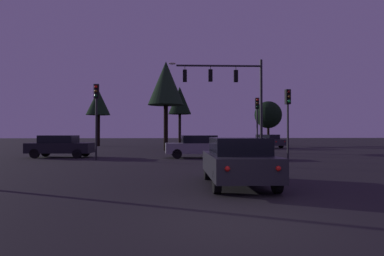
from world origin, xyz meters
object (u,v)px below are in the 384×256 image
object	(u,v)px
traffic_light_corner_left	(257,114)
traffic_light_median	(288,110)
tree_center_horizon	(180,101)
tree_right_cluster	(98,103)
tree_behind_sign	(268,115)
car_nearside_lane	(238,161)
tree_left_far	(166,84)
car_far_lane	(267,141)
traffic_signal_mast_arm	(232,87)
traffic_light_corner_right	(96,107)
car_crossing_right	(60,146)
car_crossing_left	(197,146)

from	to	relation	value
traffic_light_corner_left	traffic_light_median	distance (m)	6.96
tree_center_horizon	tree_right_cluster	world-z (taller)	tree_center_horizon
tree_behind_sign	tree_right_cluster	size ratio (longest dim) A/B	0.83
car_nearside_lane	tree_left_far	xyz separation A→B (m)	(-2.32, 21.64, 5.70)
traffic_light_median	car_far_lane	size ratio (longest dim) A/B	0.96
tree_center_horizon	car_far_lane	bearing A→B (deg)	-46.32
traffic_signal_mast_arm	traffic_light_corner_right	size ratio (longest dim) A/B	1.52
traffic_light_corner_right	car_nearside_lane	distance (m)	12.72
traffic_light_corner_left	tree_left_far	distance (m)	9.93
car_crossing_right	tree_behind_sign	bearing A→B (deg)	44.83
tree_left_far	tree_center_horizon	xyz separation A→B (m)	(1.93, 14.21, -0.25)
traffic_signal_mast_arm	tree_left_far	world-z (taller)	tree_left_far
car_crossing_left	tree_left_far	bearing A→B (deg)	102.48
car_crossing_left	traffic_light_corner_left	bearing A→B (deg)	37.62
car_crossing_right	tree_center_horizon	xyz separation A→B (m)	(9.16, 22.92, 5.45)
traffic_light_median	tree_behind_sign	xyz separation A→B (m)	(6.77, 25.18, 1.16)
tree_left_far	tree_center_horizon	distance (m)	14.34
car_crossing_right	tree_center_horizon	distance (m)	25.28
traffic_light_corner_left	traffic_light_median	size ratio (longest dim) A/B	1.06
car_crossing_right	tree_left_far	bearing A→B (deg)	50.34
tree_behind_sign	tree_left_far	size ratio (longest dim) A/B	0.70
car_far_lane	tree_right_cluster	world-z (taller)	tree_right_cluster
tree_behind_sign	traffic_signal_mast_arm	bearing A→B (deg)	-114.39
car_nearside_lane	traffic_light_corner_left	bearing A→B (deg)	72.14
car_crossing_right	traffic_signal_mast_arm	bearing A→B (deg)	4.26
traffic_light_corner_left	tree_right_cluster	size ratio (longest dim) A/B	0.62
traffic_light_corner_right	car_far_lane	world-z (taller)	traffic_light_corner_right
traffic_signal_mast_arm	tree_left_far	bearing A→B (deg)	122.31
traffic_light_corner_right	traffic_light_median	size ratio (longest dim) A/B	1.09
traffic_light_median	tree_left_far	size ratio (longest dim) A/B	0.50
car_nearside_lane	car_far_lane	bearing A→B (deg)	70.71
traffic_light_corner_right	tree_left_far	distance (m)	12.31
traffic_light_median	tree_right_cluster	world-z (taller)	tree_right_cluster
car_nearside_lane	tree_behind_sign	distance (m)	36.34
traffic_signal_mast_arm	tree_right_cluster	xyz separation A→B (m)	(-13.71, 19.12, 0.46)
traffic_light_corner_left	traffic_light_median	bearing A→B (deg)	-90.55
traffic_signal_mast_arm	tree_behind_sign	world-z (taller)	traffic_signal_mast_arm
traffic_light_corner_right	car_crossing_right	distance (m)	4.53
traffic_light_corner_left	car_crossing_right	xyz separation A→B (m)	(-14.69, -3.04, -2.43)
car_far_lane	traffic_light_median	bearing A→B (deg)	-103.29
tree_left_far	car_nearside_lane	bearing A→B (deg)	-83.88
traffic_light_corner_left	traffic_light_corner_right	world-z (taller)	traffic_light_corner_right
traffic_light_corner_left	tree_right_cluster	world-z (taller)	tree_right_cluster
tree_behind_sign	traffic_light_median	bearing A→B (deg)	-105.05
traffic_light_median	car_crossing_left	world-z (taller)	traffic_light_median
car_crossing_right	tree_behind_sign	distance (m)	30.35
tree_left_far	tree_right_cluster	bearing A→B (deg)	127.80
traffic_light_corner_right	car_far_lane	size ratio (longest dim) A/B	1.05
car_nearside_lane	car_far_lane	xyz separation A→B (m)	(9.08, 25.94, -0.00)
car_crossing_left	car_crossing_right	xyz separation A→B (m)	(-9.38, 1.04, 0.00)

